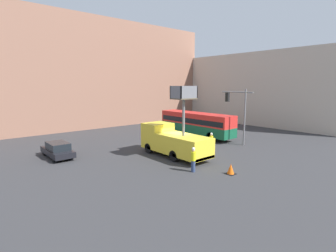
{
  "coord_description": "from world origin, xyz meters",
  "views": [
    {
      "loc": [
        -16.7,
        -18.01,
        6.62
      ],
      "look_at": [
        -0.78,
        0.64,
        2.78
      ],
      "focal_mm": 28.0,
      "sensor_mm": 36.0,
      "label": 1
    }
  ],
  "objects_px": {
    "traffic_light_pole": "(239,108)",
    "parked_car_curbside": "(58,150)",
    "utility_truck": "(173,140)",
    "road_worker_directing": "(211,142)",
    "city_bus": "(196,122)",
    "road_worker_near_truck": "(193,159)",
    "traffic_cone_near_truck": "(231,169)"
  },
  "relations": [
    {
      "from": "utility_truck",
      "to": "traffic_light_pole",
      "type": "height_order",
      "value": "utility_truck"
    },
    {
      "from": "road_worker_near_truck",
      "to": "parked_car_curbside",
      "type": "bearing_deg",
      "value": 144.63
    },
    {
      "from": "utility_truck",
      "to": "road_worker_directing",
      "type": "bearing_deg",
      "value": -11.91
    },
    {
      "from": "road_worker_near_truck",
      "to": "traffic_cone_near_truck",
      "type": "height_order",
      "value": "road_worker_near_truck"
    },
    {
      "from": "traffic_light_pole",
      "to": "road_worker_directing",
      "type": "distance_m",
      "value": 4.76
    },
    {
      "from": "road_worker_near_truck",
      "to": "traffic_cone_near_truck",
      "type": "xyz_separation_m",
      "value": [
        1.77,
        -2.19,
        -0.61
      ]
    },
    {
      "from": "traffic_light_pole",
      "to": "parked_car_curbside",
      "type": "distance_m",
      "value": 18.5
    },
    {
      "from": "utility_truck",
      "to": "traffic_light_pole",
      "type": "bearing_deg",
      "value": -12.94
    },
    {
      "from": "parked_car_curbside",
      "to": "city_bus",
      "type": "bearing_deg",
      "value": -4.39
    },
    {
      "from": "city_bus",
      "to": "parked_car_curbside",
      "type": "xyz_separation_m",
      "value": [
        -17.05,
        1.31,
        -1.1
      ]
    },
    {
      "from": "utility_truck",
      "to": "parked_car_curbside",
      "type": "bearing_deg",
      "value": 142.06
    },
    {
      "from": "road_worker_near_truck",
      "to": "city_bus",
      "type": "bearing_deg",
      "value": 66.34
    },
    {
      "from": "city_bus",
      "to": "traffic_light_pole",
      "type": "bearing_deg",
      "value": 178.73
    },
    {
      "from": "traffic_light_pole",
      "to": "road_worker_directing",
      "type": "xyz_separation_m",
      "value": [
        -3.34,
        0.85,
        -3.28
      ]
    },
    {
      "from": "traffic_light_pole",
      "to": "city_bus",
      "type": "bearing_deg",
      "value": 82.65
    },
    {
      "from": "utility_truck",
      "to": "parked_car_curbside",
      "type": "height_order",
      "value": "utility_truck"
    },
    {
      "from": "road_worker_near_truck",
      "to": "traffic_light_pole",
      "type": "bearing_deg",
      "value": 39.03
    },
    {
      "from": "road_worker_near_truck",
      "to": "parked_car_curbside",
      "type": "height_order",
      "value": "road_worker_near_truck"
    },
    {
      "from": "traffic_light_pole",
      "to": "parked_car_curbside",
      "type": "height_order",
      "value": "traffic_light_pole"
    },
    {
      "from": "utility_truck",
      "to": "traffic_light_pole",
      "type": "xyz_separation_m",
      "value": [
        7.73,
        -1.78,
        2.68
      ]
    },
    {
      "from": "city_bus",
      "to": "road_worker_near_truck",
      "type": "distance_m",
      "value": 14.27
    },
    {
      "from": "road_worker_near_truck",
      "to": "utility_truck",
      "type": "bearing_deg",
      "value": 91.04
    },
    {
      "from": "traffic_cone_near_truck",
      "to": "traffic_light_pole",
      "type": "bearing_deg",
      "value": 31.72
    },
    {
      "from": "road_worker_directing",
      "to": "parked_car_curbside",
      "type": "xyz_separation_m",
      "value": [
        -12.8,
        7.48,
        -0.2
      ]
    },
    {
      "from": "utility_truck",
      "to": "parked_car_curbside",
      "type": "relative_size",
      "value": 1.66
    },
    {
      "from": "road_worker_directing",
      "to": "utility_truck",
      "type": "bearing_deg",
      "value": 11.45
    },
    {
      "from": "city_bus",
      "to": "parked_car_curbside",
      "type": "distance_m",
      "value": 17.14
    },
    {
      "from": "road_worker_near_truck",
      "to": "road_worker_directing",
      "type": "xyz_separation_m",
      "value": [
        6.22,
        3.48,
        -0.06
      ]
    },
    {
      "from": "city_bus",
      "to": "parked_car_curbside",
      "type": "relative_size",
      "value": 2.46
    },
    {
      "from": "traffic_light_pole",
      "to": "utility_truck",
      "type": "bearing_deg",
      "value": 167.06
    },
    {
      "from": "utility_truck",
      "to": "parked_car_curbside",
      "type": "xyz_separation_m",
      "value": [
        -8.41,
        6.56,
        -0.79
      ]
    },
    {
      "from": "road_worker_directing",
      "to": "city_bus",
      "type": "bearing_deg",
      "value": -101.19
    }
  ]
}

